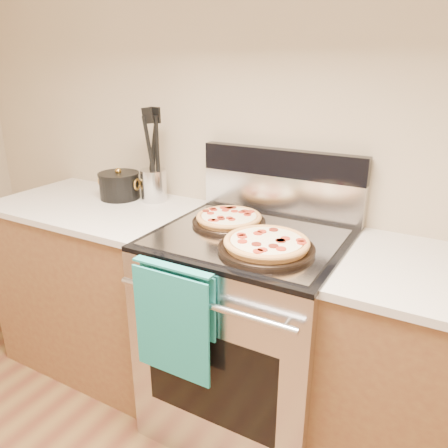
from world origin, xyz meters
The scene contains 15 objects.
wall_back centered at (0.00, 2.00, 1.35)m, with size 4.00×4.00×0.00m, color tan.
range_body centered at (0.00, 1.65, 0.45)m, with size 0.76×0.68×0.90m, color #B7B7BC.
oven_window centered at (0.00, 1.31, 0.45)m, with size 0.56×0.01×0.40m, color black.
cooktop centered at (0.00, 1.65, 0.91)m, with size 0.76×0.68×0.02m, color black.
backsplash_lower centered at (0.00, 1.96, 1.01)m, with size 0.76×0.06×0.18m, color silver.
backsplash_upper centered at (0.00, 1.96, 1.16)m, with size 0.76×0.06×0.12m, color black.
oven_handle centered at (0.00, 1.27, 0.80)m, with size 0.03×0.03×0.70m, color silver.
dish_towel centered at (-0.12, 1.27, 0.70)m, with size 0.32×0.05×0.42m, color #197F77, non-canonical shape.
foil_sheet centered at (0.00, 1.62, 0.92)m, with size 0.70×0.55×0.01m, color gray.
cabinet_left centered at (-0.88, 1.68, 0.44)m, with size 1.00×0.62×0.88m, color brown.
countertop_left centered at (-0.88, 1.68, 0.90)m, with size 1.02×0.64×0.03m, color #BEB6AB.
pepperoni_pizza_back centered at (-0.13, 1.71, 0.95)m, with size 0.31×0.31×0.04m, color #B07535, non-canonical shape.
pepperoni_pizza_front centered at (0.12, 1.53, 0.95)m, with size 0.35×0.35×0.05m, color #B07535, non-canonical shape.
utensil_crock centered at (-0.65, 1.87, 0.99)m, with size 0.13×0.13×0.16m, color silver.
saucepan centered at (-0.84, 1.82, 0.97)m, with size 0.20×0.20×0.12m, color black.
Camera 1 is at (0.70, 0.17, 1.58)m, focal length 35.00 mm.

